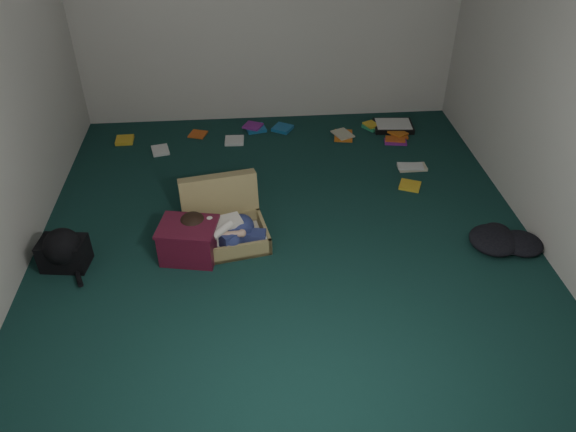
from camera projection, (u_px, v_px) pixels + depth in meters
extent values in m
plane|color=#123430|center=(286.00, 240.00, 4.55)|extent=(4.50, 4.50, 0.00)
plane|color=silver|center=(338.00, 348.00, 1.98)|extent=(4.50, 0.00, 4.50)
plane|color=silver|center=(571.00, 80.00, 3.92)|extent=(0.00, 4.50, 4.50)
cube|color=tan|center=(227.00, 237.00, 4.47)|extent=(0.70, 0.56, 0.14)
cube|color=#ECE5CC|center=(227.00, 240.00, 4.49)|extent=(0.64, 0.49, 0.02)
cube|color=tan|center=(220.00, 201.00, 4.61)|extent=(0.65, 0.30, 0.46)
cube|color=white|center=(225.00, 231.00, 4.40)|extent=(0.30, 0.23, 0.20)
sphere|color=tan|center=(199.00, 231.00, 4.31)|extent=(0.17, 0.17, 0.17)
ellipsoid|color=black|center=(193.00, 225.00, 4.32)|extent=(0.23, 0.24, 0.20)
ellipsoid|color=navy|center=(241.00, 227.00, 4.44)|extent=(0.21, 0.24, 0.20)
cube|color=navy|center=(235.00, 237.00, 4.35)|extent=(0.26, 0.22, 0.13)
cube|color=navy|center=(252.00, 237.00, 4.39)|extent=(0.23, 0.14, 0.10)
sphere|color=white|center=(262.00, 235.00, 4.44)|extent=(0.10, 0.10, 0.10)
sphere|color=white|center=(264.00, 241.00, 4.39)|extent=(0.09, 0.09, 0.09)
cylinder|color=tan|center=(233.00, 234.00, 4.30)|extent=(0.17, 0.08, 0.06)
cube|color=#531125|center=(189.00, 242.00, 4.31)|extent=(0.47, 0.39, 0.28)
cube|color=#531125|center=(187.00, 227.00, 4.22)|extent=(0.49, 0.42, 0.02)
cube|color=black|center=(393.00, 126.00, 6.13)|extent=(0.44, 0.34, 0.05)
cube|color=white|center=(393.00, 124.00, 6.11)|extent=(0.39, 0.30, 0.01)
cube|color=gold|center=(125.00, 141.00, 5.89)|extent=(0.21, 0.16, 0.02)
cube|color=#D0561B|center=(198.00, 134.00, 6.01)|extent=(0.26, 0.25, 0.02)
cube|color=white|center=(234.00, 141.00, 5.89)|extent=(0.21, 0.25, 0.02)
cube|color=#1C639C|center=(283.00, 129.00, 6.11)|extent=(0.22, 0.25, 0.02)
cube|color=orange|center=(343.00, 136.00, 5.98)|extent=(0.26, 0.25, 0.02)
cube|color=#2B9D63|center=(371.00, 127.00, 6.14)|extent=(0.22, 0.18, 0.02)
cube|color=#84238C|center=(396.00, 142.00, 5.87)|extent=(0.26, 0.26, 0.02)
cube|color=beige|center=(412.00, 168.00, 5.45)|extent=(0.20, 0.24, 0.02)
cube|color=gold|center=(410.00, 186.00, 5.18)|extent=(0.24, 0.26, 0.02)
cube|color=#D0561B|center=(399.00, 135.00, 6.00)|extent=(0.26, 0.24, 0.02)
cube|color=white|center=(160.00, 151.00, 5.72)|extent=(0.24, 0.19, 0.02)
cube|color=#1C639C|center=(256.00, 129.00, 6.11)|extent=(0.26, 0.26, 0.02)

